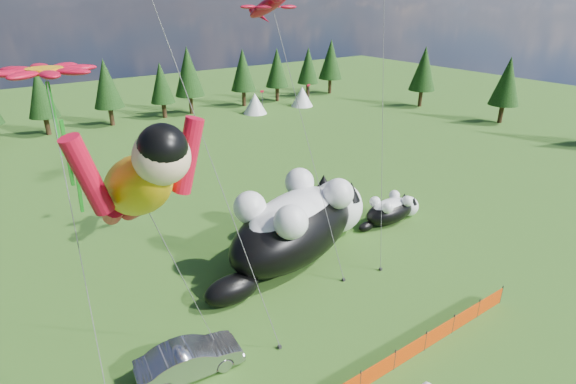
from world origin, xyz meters
name	(u,v)px	position (x,y,z in m)	size (l,w,h in m)	color
ground	(296,357)	(0.00, 0.00, 0.00)	(160.00, 160.00, 0.00)	#163B0A
tree_line	(70,97)	(0.00, 45.00, 4.00)	(90.00, 4.00, 8.00)	black
festival_tents	(178,115)	(11.00, 40.00, 1.40)	(50.00, 3.20, 2.80)	white
cat_large	(300,222)	(5.24, 6.88, 2.30)	(13.10, 7.44, 4.84)	black
cat_small	(392,209)	(13.29, 6.79, 0.95)	(5.54, 1.98, 2.00)	black
car	(190,359)	(-4.21, 1.86, 0.73)	(1.55, 4.44, 1.46)	#A5A5AA
superhero_kite	(137,186)	(-6.23, -1.47, 10.30)	(6.08, 6.61, 13.21)	#E19E0B
gecko_kite	(269,5)	(6.08, 11.28, 14.30)	(3.08, 11.09, 16.38)	#B80924
flower_kite	(46,77)	(-7.20, 3.19, 12.53)	(3.04, 5.81, 13.27)	#B80924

